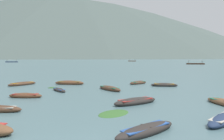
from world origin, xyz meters
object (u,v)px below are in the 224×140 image
(rowboat_0, at_px, (224,119))
(ferry_0, at_px, (132,61))
(rowboat_4, at_px, (136,101))
(rowboat_8, at_px, (110,88))
(rowboat_11, at_px, (146,130))
(rowboat_10, at_px, (25,96))
(ferry_1, at_px, (195,64))
(rowboat_3, at_px, (59,90))
(rowboat_9, at_px, (69,83))
(rowboat_2, at_px, (22,84))
(ferry_2, at_px, (12,62))
(rowboat_7, at_px, (138,83))
(rowboat_1, at_px, (164,85))

(rowboat_0, relative_size, ferry_0, 0.50)
(rowboat_4, distance_m, rowboat_8, 7.73)
(rowboat_0, relative_size, rowboat_11, 1.00)
(rowboat_8, relative_size, rowboat_10, 1.18)
(rowboat_10, distance_m, ferry_1, 112.46)
(rowboat_4, xyz_separation_m, rowboat_8, (-1.89, 7.50, -0.01))
(rowboat_10, bearing_deg, rowboat_3, 57.53)
(rowboat_4, bearing_deg, ferry_0, 82.27)
(rowboat_9, bearing_deg, rowboat_2, -175.89)
(rowboat_2, height_order, ferry_2, ferry_2)
(rowboat_9, distance_m, ferry_2, 157.86)
(rowboat_7, xyz_separation_m, rowboat_11, (-2.95, -20.15, 0.01))
(rowboat_11, bearing_deg, rowboat_4, 85.55)
(rowboat_2, height_order, ferry_1, ferry_1)
(rowboat_3, relative_size, rowboat_8, 0.78)
(rowboat_9, bearing_deg, rowboat_0, -56.83)
(rowboat_7, bearing_deg, rowboat_0, -83.57)
(rowboat_2, height_order, rowboat_3, rowboat_2)
(rowboat_0, relative_size, rowboat_3, 1.26)
(rowboat_1, height_order, rowboat_2, rowboat_2)
(rowboat_7, relative_size, ferry_0, 0.42)
(rowboat_10, relative_size, ferry_1, 0.34)
(rowboat_10, relative_size, ferry_0, 0.43)
(rowboat_4, xyz_separation_m, ferry_0, (26.12, 192.54, 0.25))
(rowboat_0, relative_size, rowboat_2, 0.99)
(rowboat_9, distance_m, ferry_1, 102.74)
(ferry_1, bearing_deg, rowboat_1, -115.96)
(rowboat_1, relative_size, rowboat_11, 0.96)
(rowboat_0, bearing_deg, ferry_2, 116.28)
(rowboat_4, distance_m, ferry_2, 172.82)
(rowboat_10, bearing_deg, ferry_0, 79.17)
(rowboat_7, bearing_deg, rowboat_11, -98.32)
(rowboat_4, xyz_separation_m, rowboat_9, (-7.43, 13.03, 0.02))
(rowboat_9, xyz_separation_m, rowboat_11, (6.89, -19.98, -0.03))
(ferry_1, bearing_deg, rowboat_2, -125.79)
(rowboat_1, bearing_deg, ferry_2, 118.98)
(ferry_0, bearing_deg, rowboat_11, -97.61)
(ferry_1, bearing_deg, rowboat_11, -114.85)
(rowboat_1, height_order, ferry_0, ferry_0)
(rowboat_4, height_order, ferry_1, ferry_1)
(ferry_1, bearing_deg, rowboat_3, -121.40)
(rowboat_8, relative_size, rowboat_9, 0.90)
(rowboat_2, xyz_separation_m, rowboat_4, (13.82, -12.57, 0.02))
(rowboat_3, distance_m, ferry_2, 163.23)
(rowboat_8, bearing_deg, rowboat_10, -152.38)
(rowboat_0, xyz_separation_m, rowboat_3, (-12.14, 12.21, -0.04))
(rowboat_11, distance_m, ferry_2, 178.88)
(rowboat_2, height_order, rowboat_7, rowboat_2)
(rowboat_0, distance_m, ferry_2, 179.46)
(rowboat_4, bearing_deg, rowboat_1, 62.65)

